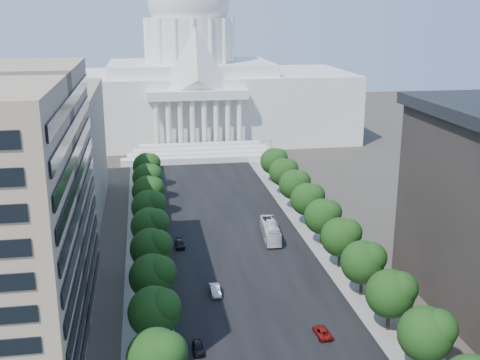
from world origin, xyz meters
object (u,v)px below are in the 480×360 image
car_silver (215,290)px  car_red (322,332)px  city_bus (271,231)px  car_dark_b (180,244)px  car_dark_a (198,348)px

car_silver → car_red: 21.91m
car_silver → car_red: (14.54, -16.39, -0.13)m
car_silver → city_bus: size_ratio=0.36×
car_silver → car_red: bearing=-50.1°
car_dark_b → city_bus: 19.95m
car_dark_a → city_bus: (19.83, 42.27, 1.13)m
car_dark_a → car_dark_b: car_dark_a is taller
car_silver → car_dark_b: bearing=100.0°
car_dark_a → city_bus: size_ratio=0.31×
car_red → city_bus: city_bus is taller
car_red → city_bus: size_ratio=0.35×
car_dark_a → car_dark_b: size_ratio=0.86×
car_dark_a → car_silver: bearing=74.5°
car_dark_b → car_dark_a: bearing=-91.4°
car_dark_a → car_red: 19.30m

